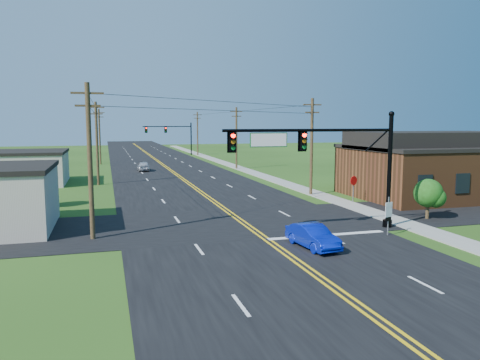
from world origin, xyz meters
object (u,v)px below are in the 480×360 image
object	(u,v)px
blue_car	(313,237)
stop_sign	(354,183)
signal_mast_far	(170,134)
route_sign	(388,213)
signal_mast_main	(326,156)

from	to	relation	value
blue_car	stop_sign	bearing A→B (deg)	45.28
signal_mast_far	route_sign	distance (m)	74.15
stop_sign	signal_mast_main	bearing A→B (deg)	-148.54
blue_car	stop_sign	world-z (taller)	stop_sign
blue_car	stop_sign	size ratio (longest dim) A/B	1.65
signal_mast_main	blue_car	distance (m)	5.81
signal_mast_main	route_sign	distance (m)	5.05
blue_car	signal_mast_far	bearing A→B (deg)	80.86
blue_car	route_sign	xyz separation A→B (m)	(5.53, 1.32, 0.75)
signal_mast_main	route_sign	world-z (taller)	signal_mast_main
signal_mast_far	route_sign	bearing A→B (deg)	-87.63
signal_mast_far	blue_car	distance (m)	75.48
signal_mast_far	blue_car	world-z (taller)	signal_mast_far
route_sign	blue_car	bearing A→B (deg)	175.46
signal_mast_main	stop_sign	xyz separation A→B (m)	(7.07, 8.98, -3.08)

